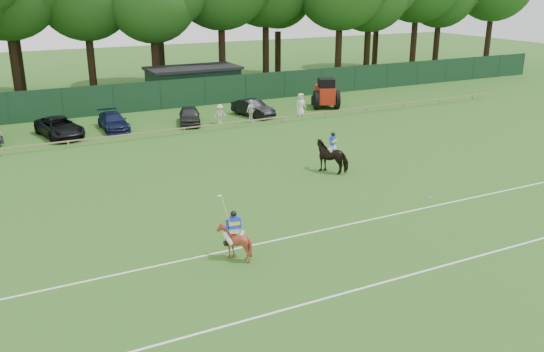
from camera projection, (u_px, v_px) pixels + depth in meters
ground at (292, 226)px, 25.83m from camera, size 160.00×160.00×0.00m
horse_dark at (332, 156)px, 33.06m from camera, size 2.03×2.30×1.80m
horse_chestnut at (234, 242)px, 22.62m from camera, size 1.33×1.44×1.41m
suv_black at (60, 127)px, 40.59m from camera, size 3.25×5.32×1.38m
sedan_navy at (113, 121)px, 42.57m from camera, size 1.76×4.30×1.25m
hatch_grey at (189, 116)px, 44.25m from camera, size 2.69×4.20×1.33m
estate_black at (253, 108)px, 46.89m from camera, size 2.52×4.30×1.34m
spectator_left at (220, 114)px, 44.42m from camera, size 0.97×0.57×1.48m
spectator_mid at (251, 111)px, 44.84m from camera, size 1.10×0.86×1.75m
spectator_right at (301, 105)px, 46.91m from camera, size 0.98×0.71×1.87m
rider_dark at (333, 143)px, 32.81m from camera, size 0.84×0.66×1.41m
rider_chestnut at (234, 226)px, 22.39m from camera, size 0.93×0.65×2.05m
polo_ball at (430, 198)px, 29.09m from camera, size 0.09×0.09×0.09m
pitch_lines at (334, 257)px, 22.87m from camera, size 60.00×5.10×0.01m
pitch_rail at (171, 130)px, 40.91m from camera, size 62.10×0.10×0.50m
perimeter_fence at (138, 97)px, 48.26m from camera, size 92.08×0.08×2.50m
utility_shed at (193, 83)px, 53.27m from camera, size 8.40×4.40×3.04m
tree_row at (138, 94)px, 56.28m from camera, size 96.00×12.00×21.00m
tractor at (325, 94)px, 49.90m from camera, size 3.02×3.60×2.58m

